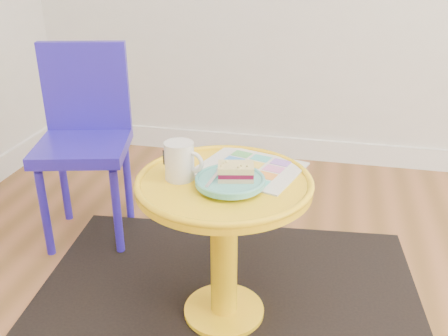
% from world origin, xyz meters
% --- Properties ---
extents(room_walls, '(4.00, 4.00, 4.00)m').
position_xyz_m(room_walls, '(-0.99, 0.99, 0.06)').
color(room_walls, silver).
rests_on(room_walls, ground).
extents(rug, '(1.40, 1.22, 0.01)m').
position_xyz_m(rug, '(-0.67, 0.66, 0.00)').
color(rug, black).
rests_on(rug, ground).
extents(side_table, '(0.51, 0.51, 0.48)m').
position_xyz_m(side_table, '(-0.67, 0.66, 0.35)').
color(side_table, yellow).
rests_on(side_table, ground).
extents(chair, '(0.41, 0.41, 0.76)m').
position_xyz_m(chair, '(-1.31, 1.07, 0.44)').
color(chair, '#291BB4').
rests_on(chair, ground).
extents(newspaper, '(0.35, 0.32, 0.01)m').
position_xyz_m(newspaper, '(-0.61, 0.75, 0.49)').
color(newspaper, silver).
rests_on(newspaper, side_table).
extents(mug, '(0.12, 0.08, 0.11)m').
position_xyz_m(mug, '(-0.79, 0.64, 0.54)').
color(mug, silver).
rests_on(mug, side_table).
extents(plate, '(0.19, 0.19, 0.02)m').
position_xyz_m(plate, '(-0.64, 0.62, 0.50)').
color(plate, '#58BBB0').
rests_on(plate, newspaper).
extents(cake_slice, '(0.11, 0.08, 0.04)m').
position_xyz_m(cake_slice, '(-0.63, 0.62, 0.53)').
color(cake_slice, '#D3BC8C').
rests_on(cake_slice, plate).
extents(fork, '(0.03, 0.14, 0.00)m').
position_xyz_m(fork, '(-0.68, 0.62, 0.51)').
color(fork, silver).
rests_on(fork, plate).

